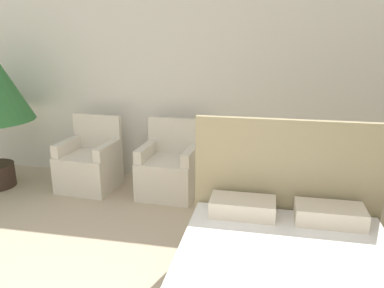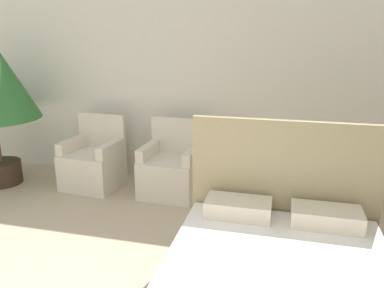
# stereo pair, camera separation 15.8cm
# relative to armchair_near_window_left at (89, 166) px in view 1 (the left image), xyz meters

# --- Properties ---
(wall_back) EXTENTS (10.00, 0.06, 2.90)m
(wall_back) POSITION_rel_armchair_near_window_left_xyz_m (1.06, 0.61, 1.16)
(wall_back) COLOR silver
(wall_back) RESTS_ON ground_plane
(armchair_near_window_left) EXTENTS (0.71, 0.66, 0.91)m
(armchair_near_window_left) POSITION_rel_armchair_near_window_left_xyz_m (0.00, 0.00, 0.00)
(armchair_near_window_left) COLOR beige
(armchair_near_window_left) RESTS_ON ground_plane
(armchair_near_window_right) EXTENTS (0.70, 0.65, 0.91)m
(armchair_near_window_right) POSITION_rel_armchair_near_window_left_xyz_m (1.05, 0.00, 0.00)
(armchair_near_window_right) COLOR beige
(armchair_near_window_right) RESTS_ON ground_plane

